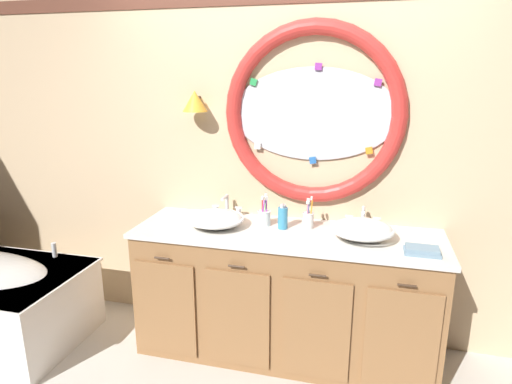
% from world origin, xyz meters
% --- Properties ---
extents(ground_plane, '(14.00, 14.00, 0.00)m').
position_xyz_m(ground_plane, '(0.00, 0.00, 0.00)').
color(ground_plane, silver).
extents(back_wall_assembly, '(6.40, 0.26, 2.60)m').
position_xyz_m(back_wall_assembly, '(0.02, 0.58, 1.34)').
color(back_wall_assembly, '#D6B78E').
rests_on(back_wall_assembly, ground_plane).
extents(vanity_counter, '(1.97, 0.63, 0.88)m').
position_xyz_m(vanity_counter, '(0.06, 0.25, 0.44)').
color(vanity_counter, olive).
rests_on(vanity_counter, ground_plane).
extents(sink_basin_left, '(0.38, 0.38, 0.11)m').
position_xyz_m(sink_basin_left, '(-0.41, 0.23, 0.93)').
color(sink_basin_left, white).
rests_on(sink_basin_left, vanity_counter).
extents(sink_basin_right, '(0.39, 0.39, 0.13)m').
position_xyz_m(sink_basin_right, '(0.53, 0.23, 0.94)').
color(sink_basin_right, white).
rests_on(sink_basin_right, vanity_counter).
extents(faucet_set_left, '(0.22, 0.13, 0.16)m').
position_xyz_m(faucet_set_left, '(-0.41, 0.47, 0.94)').
color(faucet_set_left, silver).
rests_on(faucet_set_left, vanity_counter).
extents(faucet_set_right, '(0.23, 0.13, 0.14)m').
position_xyz_m(faucet_set_right, '(0.53, 0.47, 0.93)').
color(faucet_set_right, silver).
rests_on(faucet_set_right, vanity_counter).
extents(toothbrush_holder_left, '(0.09, 0.09, 0.21)m').
position_xyz_m(toothbrush_holder_left, '(-0.11, 0.33, 0.94)').
color(toothbrush_holder_left, white).
rests_on(toothbrush_holder_left, vanity_counter).
extents(toothbrush_holder_right, '(0.08, 0.08, 0.22)m').
position_xyz_m(toothbrush_holder_right, '(0.19, 0.35, 0.94)').
color(toothbrush_holder_right, white).
rests_on(toothbrush_holder_right, vanity_counter).
extents(soap_dispenser, '(0.06, 0.07, 0.17)m').
position_xyz_m(soap_dispenser, '(0.03, 0.31, 0.95)').
color(soap_dispenser, '#388EBC').
rests_on(soap_dispenser, vanity_counter).
extents(folded_hand_towel, '(0.20, 0.12, 0.04)m').
position_xyz_m(folded_hand_towel, '(0.87, 0.09, 0.89)').
color(folded_hand_towel, '#7593A8').
rests_on(folded_hand_towel, vanity_counter).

